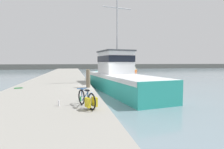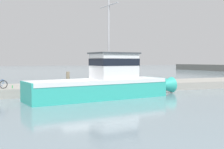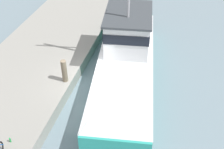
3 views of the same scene
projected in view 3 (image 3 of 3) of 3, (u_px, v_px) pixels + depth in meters
name	position (u px, v px, depth m)	size (l,w,h in m)	color
ground_plane	(87.00, 89.00, 15.66)	(320.00, 320.00, 0.00)	gray
dock_pier	(27.00, 74.00, 16.16)	(5.80, 80.00, 0.73)	gray
fishing_boat_main	(126.00, 56.00, 16.00)	(4.52, 13.40, 8.51)	teal
mooring_post	(64.00, 71.00, 14.72)	(0.29, 0.29, 1.30)	#756651
water_bottle_by_bike	(10.00, 140.00, 11.85)	(0.07, 0.07, 0.22)	green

